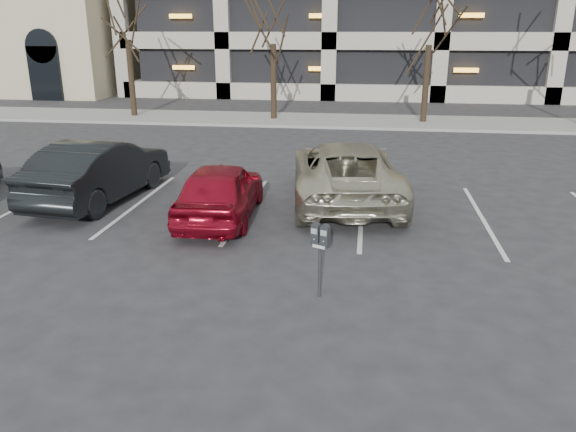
# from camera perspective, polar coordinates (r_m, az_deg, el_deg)

# --- Properties ---
(ground) EXTENTS (140.00, 140.00, 0.00)m
(ground) POSITION_cam_1_polar(r_m,az_deg,el_deg) (11.49, 0.28, -2.97)
(ground) COLOR #28282B
(ground) RESTS_ON ground
(sidewalk) EXTENTS (80.00, 4.00, 0.12)m
(sidewalk) POSITION_cam_1_polar(r_m,az_deg,el_deg) (26.95, 4.94, 9.61)
(sidewalk) COLOR gray
(sidewalk) RESTS_ON ground
(stall_lines) EXTENTS (16.90, 5.20, 0.00)m
(stall_lines) POSITION_cam_1_polar(r_m,az_deg,el_deg) (13.86, -4.18, 0.81)
(stall_lines) COLOR silver
(stall_lines) RESTS_ON ground
(parking_meter) EXTENTS (0.34, 0.24, 1.25)m
(parking_meter) POSITION_cam_1_polar(r_m,az_deg,el_deg) (9.00, 3.29, -2.68)
(parking_meter) COLOR black
(parking_meter) RESTS_ON ground
(suv_silver) EXTENTS (3.22, 5.81, 1.55)m
(suv_silver) POSITION_cam_1_polar(r_m,az_deg,el_deg) (14.27, 5.88, 4.48)
(suv_silver) COLOR beige
(suv_silver) RESTS_ON ground
(car_red) EXTENTS (1.77, 4.02, 1.35)m
(car_red) POSITION_cam_1_polar(r_m,az_deg,el_deg) (12.99, -6.88, 2.59)
(car_red) COLOR maroon
(car_red) RESTS_ON ground
(car_dark) EXTENTS (2.14, 4.89, 1.56)m
(car_dark) POSITION_cam_1_polar(r_m,az_deg,el_deg) (15.09, -18.64, 4.42)
(car_dark) COLOR black
(car_dark) RESTS_ON ground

